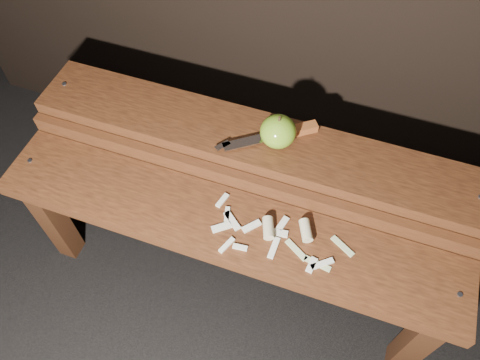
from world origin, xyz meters
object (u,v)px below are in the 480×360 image
(bench_front_tier, at_px, (224,238))
(apple, at_px, (278,131))
(bench_rear_tier, at_px, (253,157))
(knife, at_px, (284,133))

(bench_front_tier, relative_size, apple, 12.78)
(bench_rear_tier, height_order, apple, apple)
(bench_rear_tier, xyz_separation_m, apple, (0.06, 0.00, 0.13))
(bench_front_tier, height_order, apple, apple)
(knife, bearing_deg, apple, -112.08)
(bench_front_tier, bearing_deg, bench_rear_tier, 90.00)
(bench_front_tier, relative_size, knife, 5.19)
(bench_rear_tier, distance_m, apple, 0.14)
(bench_front_tier, height_order, knife, knife)
(bench_rear_tier, xyz_separation_m, knife, (0.07, 0.03, 0.10))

